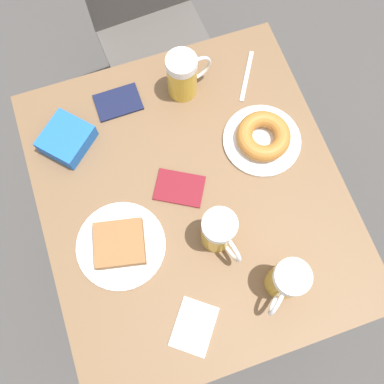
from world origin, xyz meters
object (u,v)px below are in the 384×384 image
(plate_with_cake, at_px, (120,245))
(plate_with_donut, at_px, (263,138))
(napkin_folded, at_px, (194,327))
(beer_mug_left, at_px, (183,75))
(chair, at_px, (148,12))
(passport_far_edge, at_px, (118,102))
(fork, at_px, (247,76))
(beer_mug_center, at_px, (286,281))
(beer_mug_right, at_px, (219,232))
(passport_near_edge, at_px, (179,188))
(blue_pouch, at_px, (67,139))

(plate_with_cake, relative_size, plate_with_donut, 1.06)
(napkin_folded, bearing_deg, beer_mug_left, 73.66)
(chair, relative_size, passport_far_edge, 7.13)
(fork, bearing_deg, napkin_folded, -121.39)
(beer_mug_left, bearing_deg, plate_with_cake, -127.85)
(plate_with_donut, height_order, fork, plate_with_donut)
(beer_mug_left, bearing_deg, beer_mug_center, -85.11)
(plate_with_donut, distance_m, beer_mug_right, 0.30)
(napkin_folded, bearing_deg, beer_mug_right, 55.56)
(fork, bearing_deg, chair, 108.39)
(beer_mug_left, height_order, beer_mug_right, same)
(chair, height_order, napkin_folded, chair)
(plate_with_cake, xyz_separation_m, beer_mug_right, (0.24, -0.06, 0.06))
(plate_with_cake, bearing_deg, fork, 36.87)
(plate_with_cake, xyz_separation_m, passport_near_edge, (0.19, 0.10, -0.01))
(beer_mug_left, height_order, passport_far_edge, beer_mug_left)
(beer_mug_center, relative_size, blue_pouch, 0.84)
(beer_mug_left, distance_m, beer_mug_right, 0.44)
(beer_mug_right, height_order, passport_near_edge, beer_mug_right)
(plate_with_donut, relative_size, beer_mug_center, 1.49)
(napkin_folded, height_order, passport_near_edge, passport_near_edge)
(plate_with_donut, xyz_separation_m, napkin_folded, (-0.33, -0.40, -0.02))
(chair, height_order, plate_with_cake, chair)
(beer_mug_left, distance_m, passport_near_edge, 0.31)
(beer_mug_center, relative_size, napkin_folded, 0.95)
(napkin_folded, bearing_deg, blue_pouch, 106.53)
(chair, relative_size, napkin_folded, 6.07)
(plate_with_cake, bearing_deg, beer_mug_right, -14.23)
(plate_with_cake, height_order, beer_mug_left, beer_mug_left)
(passport_near_edge, bearing_deg, beer_mug_center, -63.78)
(beer_mug_right, height_order, fork, beer_mug_right)
(plate_with_cake, xyz_separation_m, napkin_folded, (0.11, -0.24, -0.01))
(plate_with_cake, relative_size, napkin_folded, 1.51)
(plate_with_donut, height_order, napkin_folded, plate_with_donut)
(plate_with_cake, distance_m, plate_with_donut, 0.47)
(napkin_folded, relative_size, blue_pouch, 0.89)
(blue_pouch, bearing_deg, beer_mug_right, -52.35)
(plate_with_donut, relative_size, napkin_folded, 1.42)
(beer_mug_left, height_order, passport_near_edge, beer_mug_left)
(blue_pouch, bearing_deg, fork, 4.07)
(chair, xyz_separation_m, beer_mug_center, (0.03, -1.08, 0.30))
(plate_with_donut, relative_size, beer_mug_right, 1.49)
(beer_mug_right, bearing_deg, blue_pouch, 127.65)
(napkin_folded, bearing_deg, passport_near_edge, 77.33)
(chair, height_order, plate_with_donut, chair)
(plate_with_donut, relative_size, passport_near_edge, 1.39)
(passport_far_edge, bearing_deg, beer_mug_center, -68.73)
(passport_far_edge, xyz_separation_m, blue_pouch, (-0.16, -0.07, 0.02))
(beer_mug_left, relative_size, fork, 0.95)
(plate_with_cake, height_order, passport_near_edge, plate_with_cake)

